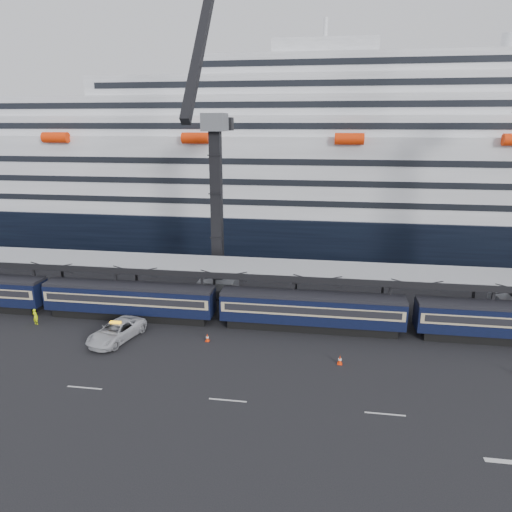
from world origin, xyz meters
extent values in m
plane|color=black|center=(0.00, 0.00, 0.00)|extent=(260.00, 260.00, 0.00)
cube|color=beige|center=(-26.00, -4.00, 0.01)|extent=(3.00, 0.15, 0.02)
cube|color=beige|center=(-14.00, -4.00, 0.01)|extent=(3.00, 0.15, 0.02)
cube|color=beige|center=(-2.00, -4.00, 0.01)|extent=(3.00, 0.15, 0.02)
cube|color=beige|center=(5.00, -8.00, 0.01)|extent=(2.50, 0.40, 0.02)
cube|color=black|center=(-28.00, 10.00, 0.45)|extent=(17.48, 2.40, 0.90)
cube|color=black|center=(-28.00, 10.00, 2.25)|extent=(19.00, 2.80, 2.70)
cube|color=tan|center=(-28.00, 10.00, 2.55)|extent=(18.62, 2.92, 1.05)
cube|color=black|center=(-28.00, 10.00, 2.60)|extent=(17.86, 2.98, 0.70)
cube|color=black|center=(-28.00, 10.00, 3.75)|extent=(19.00, 2.50, 0.35)
cube|color=black|center=(-8.00, 10.00, 0.45)|extent=(17.48, 2.40, 0.90)
cube|color=black|center=(-8.00, 10.00, 2.25)|extent=(19.00, 2.80, 2.70)
cube|color=tan|center=(-8.00, 10.00, 2.55)|extent=(18.62, 2.92, 1.05)
cube|color=black|center=(-8.00, 10.00, 2.60)|extent=(17.86, 2.98, 0.70)
cube|color=black|center=(-8.00, 10.00, 3.75)|extent=(19.00, 2.50, 0.35)
cube|color=#989BA0|center=(0.00, 14.00, 5.40)|extent=(130.00, 6.00, 0.25)
cube|color=black|center=(0.00, 11.00, 5.10)|extent=(130.00, 0.25, 0.70)
cube|color=black|center=(0.00, 17.00, 5.10)|extent=(130.00, 0.25, 0.70)
cube|color=black|center=(-40.00, 11.20, 2.70)|extent=(0.25, 0.25, 5.40)
cube|color=black|center=(-40.00, 16.80, 2.70)|extent=(0.25, 0.25, 5.40)
cube|color=black|center=(-30.00, 11.20, 2.70)|extent=(0.25, 0.25, 5.40)
cube|color=black|center=(-30.00, 16.80, 2.70)|extent=(0.25, 0.25, 5.40)
cube|color=black|center=(-20.00, 11.20, 2.70)|extent=(0.25, 0.25, 5.40)
cube|color=black|center=(-20.00, 16.80, 2.70)|extent=(0.25, 0.25, 5.40)
cube|color=black|center=(-10.00, 11.20, 2.70)|extent=(0.25, 0.25, 5.40)
cube|color=black|center=(-10.00, 16.80, 2.70)|extent=(0.25, 0.25, 5.40)
cube|color=black|center=(0.00, 11.20, 2.70)|extent=(0.25, 0.25, 5.40)
cube|color=black|center=(0.00, 16.80, 2.70)|extent=(0.25, 0.25, 5.40)
cube|color=black|center=(10.00, 11.20, 2.70)|extent=(0.25, 0.25, 5.40)
cube|color=black|center=(10.00, 16.80, 2.70)|extent=(0.25, 0.25, 5.40)
cube|color=black|center=(0.00, 46.00, 3.50)|extent=(200.00, 28.00, 7.00)
cube|color=silver|center=(0.00, 46.00, 13.00)|extent=(190.00, 26.88, 12.00)
cube|color=silver|center=(0.00, 46.00, 20.50)|extent=(160.00, 24.64, 3.00)
cube|color=black|center=(0.00, 33.63, 20.50)|extent=(153.60, 0.12, 0.90)
cube|color=silver|center=(0.00, 46.00, 23.50)|extent=(124.00, 21.84, 3.00)
cube|color=black|center=(0.00, 35.03, 23.50)|extent=(119.04, 0.12, 0.90)
cube|color=silver|center=(0.00, 46.00, 26.50)|extent=(90.00, 19.04, 3.00)
cube|color=black|center=(0.00, 36.43, 26.50)|extent=(86.40, 0.12, 0.90)
cube|color=silver|center=(0.00, 46.00, 29.50)|extent=(56.00, 16.24, 3.00)
cube|color=black|center=(0.00, 37.83, 29.50)|extent=(53.76, 0.12, 0.90)
cube|color=silver|center=(-8.00, 46.00, 32.00)|extent=(16.00, 12.00, 2.50)
cylinder|color=silver|center=(20.00, 46.00, 32.50)|extent=(2.80, 2.80, 3.00)
cylinder|color=#FF3408|center=(-48.00, 31.96, 18.80)|extent=(4.00, 1.60, 1.60)
cylinder|color=#FF3408|center=(-26.00, 31.96, 18.80)|extent=(4.00, 1.60, 1.60)
cylinder|color=#FF3408|center=(-4.00, 31.96, 18.80)|extent=(4.00, 1.60, 1.60)
cube|color=#53555B|center=(-20.00, 19.00, 1.00)|extent=(4.50, 4.50, 2.00)
cube|color=black|center=(-20.00, 19.00, 11.00)|extent=(1.30, 1.30, 18.00)
cube|color=#53555B|center=(-20.00, 19.00, 21.00)|extent=(2.60, 3.20, 2.00)
cube|color=black|center=(-20.00, 13.21, 27.89)|extent=(0.90, 12.26, 14.37)
cube|color=black|center=(-20.00, 21.52, 21.00)|extent=(0.90, 5.04, 0.90)
cube|color=black|center=(-20.00, 24.04, 20.80)|extent=(2.20, 1.60, 1.60)
imported|color=#B2B3B9|center=(-27.14, 4.57, 0.92)|extent=(4.66, 7.17, 1.84)
imported|color=#DCFC0D|center=(-37.40, 6.80, 0.88)|extent=(0.73, 0.57, 1.76)
cube|color=#FF3408|center=(-18.09, 5.62, 0.02)|extent=(0.40, 0.40, 0.04)
cone|color=#FF3408|center=(-18.09, 5.62, 0.42)|extent=(0.33, 0.33, 0.75)
cylinder|color=white|center=(-18.09, 5.62, 0.42)|extent=(0.28, 0.28, 0.13)
cube|color=#FF3408|center=(-26.45, 5.51, 0.02)|extent=(0.33, 0.33, 0.04)
cone|color=#FF3408|center=(-26.45, 5.51, 0.35)|extent=(0.28, 0.28, 0.63)
cylinder|color=white|center=(-26.45, 5.51, 0.35)|extent=(0.24, 0.24, 0.11)
cube|color=#FF3408|center=(-5.16, 2.99, 0.02)|extent=(0.44, 0.44, 0.05)
cone|color=#FF3408|center=(-5.16, 2.99, 0.46)|extent=(0.37, 0.37, 0.83)
cylinder|color=white|center=(-5.16, 2.99, 0.46)|extent=(0.31, 0.31, 0.14)
camera|label=1|loc=(-7.23, -34.46, 20.87)|focal=32.00mm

